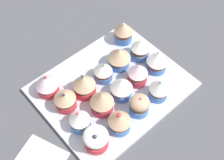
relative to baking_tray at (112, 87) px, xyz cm
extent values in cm
cube|color=#4C4C51|center=(0.00, 0.00, -2.10)|extent=(180.00, 180.00, 3.00)
cube|color=silver|center=(0.00, 0.00, 0.00)|extent=(40.57, 33.39, 1.20)
cylinder|color=#D1333D|center=(-14.71, -10.71, 1.81)|extent=(6.08, 6.08, 2.42)
cylinder|color=brown|center=(-14.71, -10.71, 3.65)|extent=(5.37, 5.37, 1.27)
ellipsoid|color=white|center=(-14.71, -10.71, 5.24)|extent=(6.38, 6.38, 3.20)
sphere|color=#333338|center=(-15.30, -11.18, 6.67)|extent=(1.18, 1.18, 1.18)
cylinder|color=#477AC6|center=(-7.27, -11.09, 1.73)|extent=(5.84, 5.84, 2.26)
cylinder|color=brown|center=(-7.27, -11.09, 3.58)|extent=(5.33, 5.33, 1.43)
cone|color=tan|center=(-7.27, -11.09, 5.75)|extent=(5.98, 5.98, 2.90)
sphere|color=red|center=(-7.30, -10.77, 7.02)|extent=(1.20, 1.20, 1.20)
cylinder|color=#477AC6|center=(0.30, -10.96, 1.77)|extent=(5.28, 5.28, 2.35)
cylinder|color=brown|center=(0.30, -10.96, 3.53)|extent=(4.71, 4.71, 1.16)
ellipsoid|color=tan|center=(0.30, -10.96, 5.16)|extent=(5.31, 5.31, 3.50)
sphere|color=red|center=(0.14, -10.91, 6.79)|extent=(0.79, 0.79, 0.79)
cylinder|color=#477AC6|center=(7.34, -11.07, 1.77)|extent=(5.22, 5.22, 2.34)
cylinder|color=brown|center=(7.34, -11.07, 3.63)|extent=(4.92, 4.92, 1.37)
cone|color=white|center=(7.34, -11.07, 6.00)|extent=(5.55, 5.55, 3.37)
sphere|color=#4CB266|center=(7.14, -11.14, 7.57)|extent=(0.72, 0.72, 0.72)
cylinder|color=#477AC6|center=(-14.52, -4.04, 1.82)|extent=(5.41, 5.41, 2.45)
cylinder|color=brown|center=(-14.52, -4.04, 3.56)|extent=(4.95, 4.95, 1.01)
cone|color=white|center=(-14.52, -4.04, 5.57)|extent=(5.45, 5.45, 3.01)
sphere|color=red|center=(-14.67, -3.73, 6.96)|extent=(0.70, 0.70, 0.70)
cylinder|color=#D1333D|center=(-7.02, -3.93, 1.88)|extent=(6.04, 6.04, 2.57)
cylinder|color=brown|center=(-7.02, -3.93, 3.80)|extent=(5.62, 5.62, 1.27)
cone|color=tan|center=(-7.02, -3.93, 6.26)|extent=(6.41, 6.41, 3.64)
cylinder|color=#477AC6|center=(-0.13, -3.90, 1.70)|extent=(6.00, 6.00, 2.20)
cylinder|color=brown|center=(-0.13, -3.90, 3.41)|extent=(5.34, 5.34, 1.22)
cone|color=white|center=(-0.13, -3.90, 5.82)|extent=(6.22, 6.22, 3.59)
cylinder|color=#D1333D|center=(6.60, -3.50, 1.92)|extent=(5.65, 5.65, 2.64)
cylinder|color=brown|center=(6.60, -3.50, 3.92)|extent=(5.31, 5.31, 1.36)
cone|color=silver|center=(6.60, -3.50, 6.28)|extent=(5.71, 5.71, 3.36)
cylinder|color=#477AC6|center=(14.07, -4.01, 1.71)|extent=(5.94, 5.94, 2.21)
cylinder|color=brown|center=(14.07, -4.01, 3.51)|extent=(5.68, 5.68, 1.40)
cone|color=white|center=(14.07, -4.01, 5.88)|extent=(6.29, 6.29, 3.34)
sphere|color=pink|center=(14.32, -3.59, 7.46)|extent=(0.66, 0.66, 0.66)
cylinder|color=#D1333D|center=(-13.79, 3.30, 1.77)|extent=(5.68, 5.68, 2.33)
cylinder|color=brown|center=(-13.79, 3.30, 3.72)|extent=(5.28, 5.28, 1.56)
cone|color=tan|center=(-13.79, 3.30, 5.93)|extent=(5.95, 5.95, 2.86)
sphere|color=#333338|center=(-14.02, 2.80, 7.24)|extent=(0.77, 0.77, 0.77)
cylinder|color=#D1333D|center=(-7.15, 3.39, 1.88)|extent=(6.17, 6.17, 2.57)
cylinder|color=brown|center=(-7.15, 3.39, 3.80)|extent=(5.73, 5.73, 1.26)
cone|color=tan|center=(-7.15, 3.39, 6.14)|extent=(6.34, 6.34, 3.42)
sphere|color=#333338|center=(-7.09, 3.97, 7.72)|extent=(0.82, 0.82, 0.82)
cylinder|color=#477AC6|center=(-0.38, 3.85, 1.70)|extent=(5.35, 5.35, 2.20)
cylinder|color=brown|center=(-0.38, 3.85, 3.38)|extent=(5.14, 5.14, 1.16)
cone|color=white|center=(-0.38, 3.85, 5.51)|extent=(5.39, 5.39, 3.10)
sphere|color=#4CB266|center=(-0.49, 3.50, 6.96)|extent=(0.71, 0.71, 0.71)
cylinder|color=#477AC6|center=(6.64, 4.31, 1.70)|extent=(6.17, 6.17, 2.20)
cylinder|color=brown|center=(6.64, 4.31, 3.47)|extent=(5.49, 5.49, 1.34)
cone|color=tan|center=(6.64, 4.31, 5.88)|extent=(6.85, 6.85, 3.49)
cylinder|color=#477AC6|center=(13.72, 2.73, 1.76)|extent=(5.62, 5.62, 2.33)
cylinder|color=brown|center=(13.72, 2.73, 3.72)|extent=(5.03, 5.03, 1.59)
cone|color=white|center=(13.72, 2.73, 6.11)|extent=(5.64, 5.64, 3.19)
cylinder|color=#D1333D|center=(-14.71, 10.50, 1.72)|extent=(5.92, 5.92, 2.23)
cylinder|color=brown|center=(-14.71, 10.50, 3.41)|extent=(5.52, 5.52, 1.17)
cone|color=silver|center=(-14.71, 10.50, 5.90)|extent=(6.35, 6.35, 3.80)
sphere|color=red|center=(-14.58, 10.19, 7.66)|extent=(0.89, 0.89, 0.89)
cylinder|color=#477AC6|center=(14.55, 11.04, 1.89)|extent=(5.62, 5.62, 2.58)
cylinder|color=brown|center=(14.55, 11.04, 3.92)|extent=(5.33, 5.33, 1.47)
cone|color=tan|center=(14.55, 11.04, 6.27)|extent=(5.91, 5.91, 3.24)
camera|label=1|loc=(-30.68, -34.74, 70.03)|focal=46.29mm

